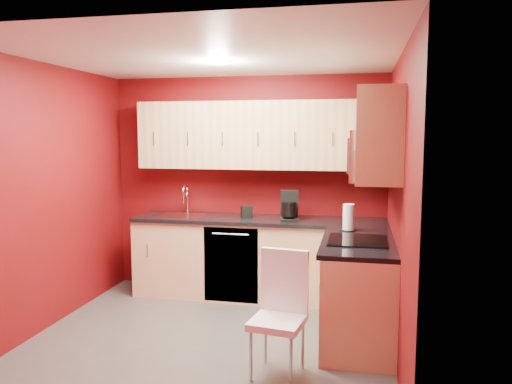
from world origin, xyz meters
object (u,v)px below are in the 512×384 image
(napkin_holder, at_px, (247,212))
(dining_chair, at_px, (278,315))
(microwave, at_px, (373,155))
(coffee_maker, at_px, (289,206))
(sink, at_px, (182,212))
(paper_towel, at_px, (349,217))

(napkin_holder, height_order, dining_chair, napkin_holder)
(microwave, distance_m, coffee_maker, 1.36)
(sink, bearing_deg, napkin_holder, -0.80)
(dining_chair, bearing_deg, coffee_maker, 103.92)
(napkin_holder, bearing_deg, dining_chair, -70.00)
(sink, height_order, dining_chair, sink)
(microwave, relative_size, sink, 1.46)
(sink, relative_size, paper_towel, 2.02)
(sink, distance_m, coffee_maker, 1.27)
(napkin_holder, relative_size, dining_chair, 0.14)
(paper_towel, bearing_deg, sink, 164.22)
(microwave, xyz_separation_m, sink, (-2.09, 1.00, -0.72))
(sink, distance_m, paper_towel, 1.97)
(napkin_holder, height_order, paper_towel, paper_towel)
(paper_towel, bearing_deg, coffee_maker, 146.54)
(sink, distance_m, napkin_holder, 0.76)
(coffee_maker, height_order, napkin_holder, coffee_maker)
(paper_towel, bearing_deg, dining_chair, -111.71)
(coffee_maker, height_order, dining_chair, coffee_maker)
(dining_chair, bearing_deg, paper_towel, 77.23)
(dining_chair, bearing_deg, napkin_holder, 118.94)
(microwave, height_order, sink, microwave)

